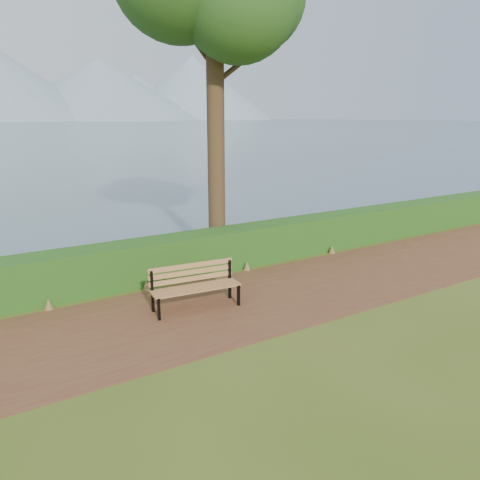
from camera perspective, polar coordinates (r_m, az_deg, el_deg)
ground at (r=9.61m, az=-0.68°, el=-8.64°), size 140.00×140.00×0.00m
path at (r=9.85m, az=-1.58°, el=-8.01°), size 40.00×3.40×0.01m
hedge at (r=11.61m, az=-7.30°, el=-1.92°), size 32.00×0.85×1.00m
bench at (r=9.64m, az=-5.59°, el=-5.27°), size 1.87×0.73×0.91m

